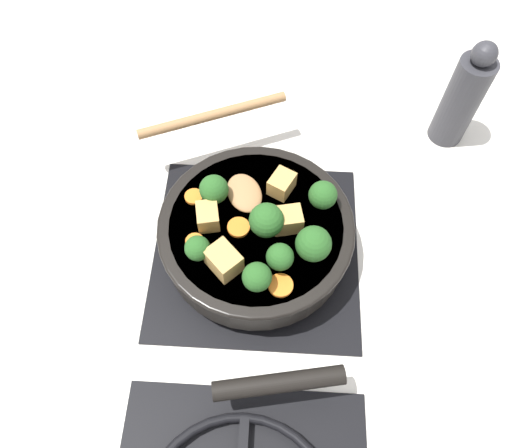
# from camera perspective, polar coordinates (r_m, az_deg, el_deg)

# --- Properties ---
(ground_plane) EXTENTS (2.40, 2.40, 0.00)m
(ground_plane) POSITION_cam_1_polar(r_m,az_deg,el_deg) (0.77, -0.00, -3.10)
(ground_plane) COLOR white
(front_burner_grate) EXTENTS (0.31, 0.31, 0.03)m
(front_burner_grate) POSITION_cam_1_polar(r_m,az_deg,el_deg) (0.76, -0.00, -2.69)
(front_burner_grate) COLOR black
(front_burner_grate) RESTS_ON ground_plane
(skillet_pan) EXTENTS (0.28, 0.38, 0.06)m
(skillet_pan) POSITION_cam_1_polar(r_m,az_deg,el_deg) (0.72, 0.03, -1.17)
(skillet_pan) COLOR black
(skillet_pan) RESTS_ON front_burner_grate
(wooden_spoon) EXTENTS (0.23, 0.24, 0.02)m
(wooden_spoon) POSITION_cam_1_polar(r_m,az_deg,el_deg) (0.76, -3.51, 8.85)
(wooden_spoon) COLOR #A87A4C
(wooden_spoon) RESTS_ON skillet_pan
(tofu_cube_center_large) EXTENTS (0.05, 0.05, 0.03)m
(tofu_cube_center_large) POSITION_cam_1_polar(r_m,az_deg,el_deg) (0.65, -3.71, -4.18)
(tofu_cube_center_large) COLOR tan
(tofu_cube_center_large) RESTS_ON skillet_pan
(tofu_cube_near_handle) EXTENTS (0.04, 0.04, 0.03)m
(tofu_cube_near_handle) POSITION_cam_1_polar(r_m,az_deg,el_deg) (0.68, 3.61, 0.51)
(tofu_cube_near_handle) COLOR tan
(tofu_cube_near_handle) RESTS_ON skillet_pan
(tofu_cube_east_chunk) EXTENTS (0.04, 0.05, 0.03)m
(tofu_cube_east_chunk) POSITION_cam_1_polar(r_m,az_deg,el_deg) (0.71, 2.95, 4.61)
(tofu_cube_east_chunk) COLOR tan
(tofu_cube_east_chunk) RESTS_ON skillet_pan
(tofu_cube_west_chunk) EXTENTS (0.04, 0.04, 0.03)m
(tofu_cube_west_chunk) POSITION_cam_1_polar(r_m,az_deg,el_deg) (0.69, -5.56, 0.64)
(tofu_cube_west_chunk) COLOR tan
(tofu_cube_west_chunk) RESTS_ON skillet_pan
(broccoli_floret_near_spoon) EXTENTS (0.04, 0.04, 0.05)m
(broccoli_floret_near_spoon) POSITION_cam_1_polar(r_m,az_deg,el_deg) (0.63, 0.11, -6.09)
(broccoli_floret_near_spoon) COLOR #709956
(broccoli_floret_near_spoon) RESTS_ON skillet_pan
(broccoli_floret_center_top) EXTENTS (0.05, 0.05, 0.05)m
(broccoli_floret_center_top) POSITION_cam_1_polar(r_m,az_deg,el_deg) (0.66, 1.20, 0.41)
(broccoli_floret_center_top) COLOR #709956
(broccoli_floret_center_top) RESTS_ON skillet_pan
(broccoli_floret_east_rim) EXTENTS (0.04, 0.04, 0.04)m
(broccoli_floret_east_rim) POSITION_cam_1_polar(r_m,az_deg,el_deg) (0.64, 2.75, -3.80)
(broccoli_floret_east_rim) COLOR #709956
(broccoli_floret_east_rim) RESTS_ON skillet_pan
(broccoli_floret_west_rim) EXTENTS (0.05, 0.05, 0.05)m
(broccoli_floret_west_rim) POSITION_cam_1_polar(r_m,az_deg,el_deg) (0.65, 6.58, -2.28)
(broccoli_floret_west_rim) COLOR #709956
(broccoli_floret_west_rim) RESTS_ON skillet_pan
(broccoli_floret_north_edge) EXTENTS (0.03, 0.03, 0.04)m
(broccoli_floret_north_edge) POSITION_cam_1_polar(r_m,az_deg,el_deg) (0.65, -6.71, -2.79)
(broccoli_floret_north_edge) COLOR #709956
(broccoli_floret_north_edge) RESTS_ON skillet_pan
(broccoli_floret_south_cluster) EXTENTS (0.04, 0.04, 0.05)m
(broccoli_floret_south_cluster) POSITION_cam_1_polar(r_m,az_deg,el_deg) (0.70, -4.83, 3.95)
(broccoli_floret_south_cluster) COLOR #709956
(broccoli_floret_south_cluster) RESTS_ON skillet_pan
(broccoli_floret_mid_floret) EXTENTS (0.04, 0.04, 0.05)m
(broccoli_floret_mid_floret) POSITION_cam_1_polar(r_m,az_deg,el_deg) (0.69, 7.65, 3.28)
(broccoli_floret_mid_floret) COLOR #709956
(broccoli_floret_mid_floret) RESTS_ON skillet_pan
(carrot_slice_orange_thin) EXTENTS (0.03, 0.03, 0.01)m
(carrot_slice_orange_thin) POSITION_cam_1_polar(r_m,az_deg,el_deg) (0.65, 2.83, -7.02)
(carrot_slice_orange_thin) COLOR orange
(carrot_slice_orange_thin) RESTS_ON skillet_pan
(carrot_slice_near_center) EXTENTS (0.03, 0.03, 0.01)m
(carrot_slice_near_center) POSITION_cam_1_polar(r_m,az_deg,el_deg) (0.69, -2.01, -0.38)
(carrot_slice_near_center) COLOR orange
(carrot_slice_near_center) RESTS_ON skillet_pan
(carrot_slice_edge_slice) EXTENTS (0.03, 0.03, 0.01)m
(carrot_slice_edge_slice) POSITION_cam_1_polar(r_m,az_deg,el_deg) (0.72, -7.14, 3.12)
(carrot_slice_edge_slice) COLOR orange
(carrot_slice_edge_slice) RESTS_ON skillet_pan
(carrot_slice_under_broccoli) EXTENTS (0.03, 0.03, 0.01)m
(carrot_slice_under_broccoli) POSITION_cam_1_polar(r_m,az_deg,el_deg) (0.68, -7.02, -2.01)
(carrot_slice_under_broccoli) COLOR orange
(carrot_slice_under_broccoli) RESTS_ON skillet_pan
(pepper_mill) EXTENTS (0.06, 0.06, 0.20)m
(pepper_mill) POSITION_cam_1_polar(r_m,az_deg,el_deg) (0.89, 22.52, 13.17)
(pepper_mill) COLOR #333338
(pepper_mill) RESTS_ON ground_plane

